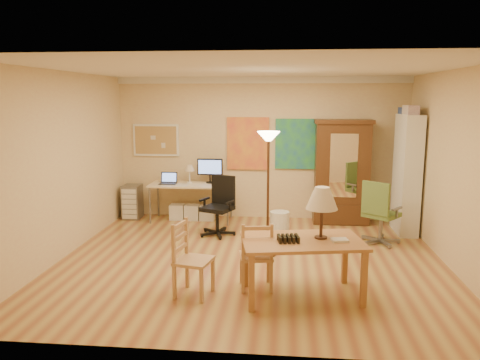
# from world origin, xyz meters

# --- Properties ---
(floor) EXTENTS (5.50, 5.50, 0.00)m
(floor) POSITION_xyz_m (0.00, 0.00, 0.00)
(floor) COLOR #985A36
(floor) RESTS_ON ground
(crown_molding) EXTENTS (5.50, 0.08, 0.12)m
(crown_molding) POSITION_xyz_m (0.00, 2.46, 2.64)
(crown_molding) COLOR white
(crown_molding) RESTS_ON floor
(corkboard) EXTENTS (0.90, 0.04, 0.62)m
(corkboard) POSITION_xyz_m (-2.05, 2.47, 1.50)
(corkboard) COLOR #AB8050
(corkboard) RESTS_ON floor
(art_panel_left) EXTENTS (0.80, 0.04, 1.00)m
(art_panel_left) POSITION_xyz_m (-0.25, 2.47, 1.45)
(art_panel_left) COLOR yellow
(art_panel_left) RESTS_ON floor
(art_panel_right) EXTENTS (0.75, 0.04, 0.95)m
(art_panel_right) POSITION_xyz_m (0.65, 2.47, 1.45)
(art_panel_right) COLOR teal
(art_panel_right) RESTS_ON floor
(dining_table) EXTENTS (1.51, 1.07, 1.30)m
(dining_table) POSITION_xyz_m (0.76, -1.14, 0.82)
(dining_table) COLOR #935B30
(dining_table) RESTS_ON floor
(ladder_chair_back) EXTENTS (0.45, 0.43, 0.85)m
(ladder_chair_back) POSITION_xyz_m (0.14, -1.00, 0.40)
(ladder_chair_back) COLOR tan
(ladder_chair_back) RESTS_ON floor
(ladder_chair_left) EXTENTS (0.48, 0.49, 0.89)m
(ladder_chair_left) POSITION_xyz_m (-0.61, -1.26, 0.42)
(ladder_chair_left) COLOR tan
(ladder_chair_left) RESTS_ON floor
(torchiere_lamp) EXTENTS (0.33, 0.33, 1.84)m
(torchiere_lamp) POSITION_xyz_m (0.22, 0.27, 1.48)
(torchiere_lamp) COLOR #442A1B
(torchiere_lamp) RESTS_ON floor
(computer_desk) EXTENTS (1.55, 0.68, 1.17)m
(computer_desk) POSITION_xyz_m (-1.27, 2.16, 0.43)
(computer_desk) COLOR beige
(computer_desk) RESTS_ON floor
(office_chair_black) EXTENTS (0.62, 0.62, 1.01)m
(office_chair_black) POSITION_xyz_m (-0.65, 1.23, 0.27)
(office_chair_black) COLOR black
(office_chair_black) RESTS_ON floor
(office_chair_green) EXTENTS (0.66, 0.66, 1.03)m
(office_chair_green) POSITION_xyz_m (1.99, 0.98, 0.27)
(office_chair_green) COLOR slate
(office_chair_green) RESTS_ON floor
(drawer_cart) EXTENTS (0.33, 0.39, 0.65)m
(drawer_cart) POSITION_xyz_m (-2.48, 2.17, 0.33)
(drawer_cart) COLOR slate
(drawer_cart) RESTS_ON floor
(armoire) EXTENTS (1.05, 0.50, 1.93)m
(armoire) POSITION_xyz_m (1.51, 2.24, 0.84)
(armoire) COLOR #38250F
(armoire) RESTS_ON floor
(bookshelf) EXTENTS (0.31, 0.82, 2.04)m
(bookshelf) POSITION_xyz_m (2.55, 1.71, 1.02)
(bookshelf) COLOR white
(bookshelf) RESTS_ON floor
(wastebin) EXTENTS (0.33, 0.33, 0.41)m
(wastebin) POSITION_xyz_m (0.39, 1.29, 0.21)
(wastebin) COLOR silver
(wastebin) RESTS_ON floor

